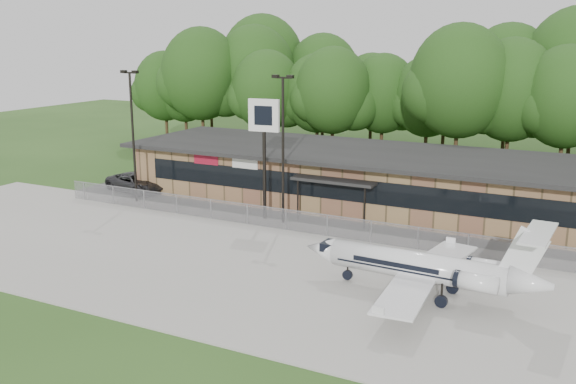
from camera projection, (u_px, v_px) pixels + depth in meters
The scene contains 11 objects.
ground at pixel (211, 332), 28.26m from camera, with size 160.00×160.00×0.00m, color #29491A.
apron at pixel (293, 274), 35.17m from camera, with size 64.00×18.00×0.08m, color #9E9B93.
parking_lot at pixel (366, 221), 45.13m from camera, with size 50.00×9.00×0.06m, color #383835.
terminal at pixel (387, 179), 48.47m from camera, with size 41.00×11.65×4.30m.
fence at pixel (341, 228), 41.06m from camera, with size 46.00×0.04×1.52m.
treeline at pixel (448, 91), 62.84m from camera, with size 72.00×12.00×15.00m, color #1F3D13, non-canonical shape.
light_pole_left at pixel (133, 127), 49.08m from camera, with size 1.55×0.30×10.23m.
light_pole_mid at pixel (283, 139), 43.34m from camera, with size 1.55×0.30×10.23m.
business_jet at pixel (426, 268), 31.71m from camera, with size 12.71×11.31×4.28m.
suv at pixel (136, 183), 53.54m from camera, with size 2.67×5.79×1.61m, color #343437.
pole_sign at pixel (264, 128), 44.18m from camera, with size 2.25×0.49×8.55m.
Camera 1 is at (14.83, -21.62, 12.71)m, focal length 40.00 mm.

